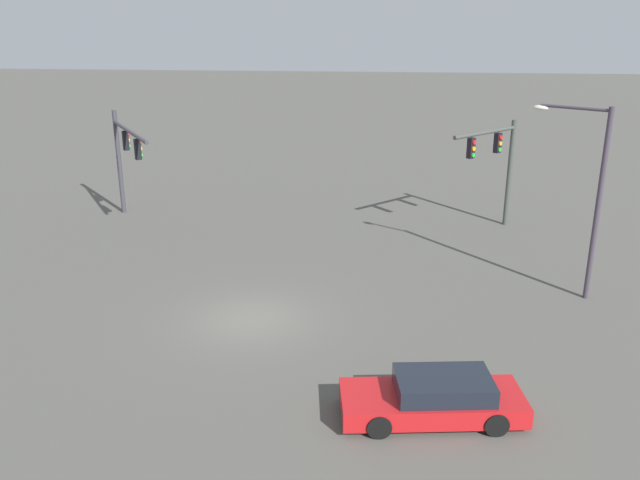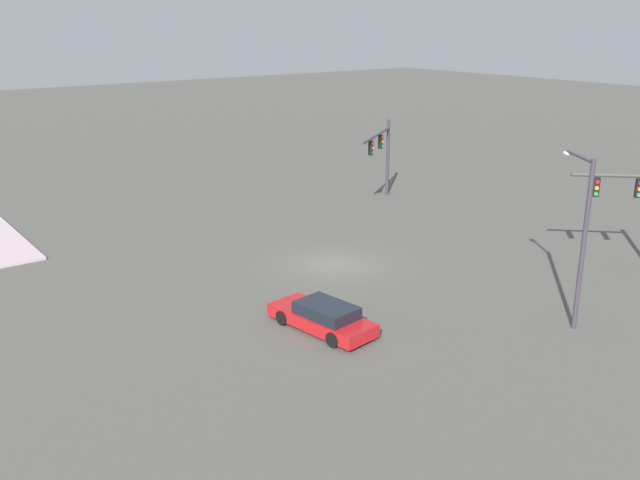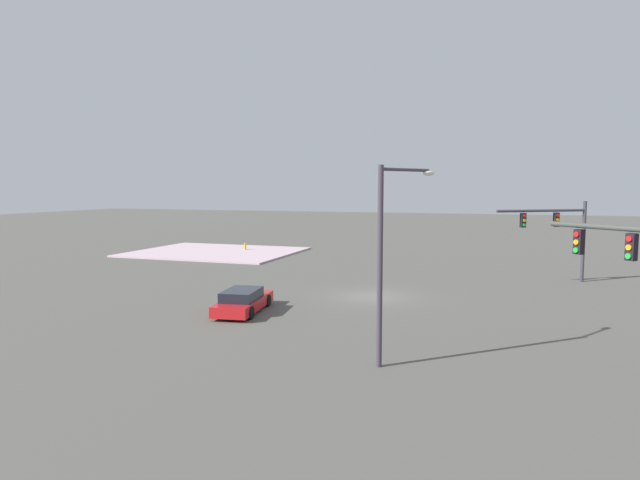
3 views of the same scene
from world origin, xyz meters
name	(u,v)px [view 3 (image 3 of 3)]	position (x,y,z in m)	size (l,w,h in m)	color
ground_plane	(372,297)	(0.00, 0.00, 0.00)	(218.61, 218.61, 0.00)	#52504A
sidewalk_corner	(216,252)	(19.81, -16.31, 0.07)	(15.56, 12.75, 0.15)	#C6AAB6
traffic_signal_near_corner	(560,227)	(-10.84, -8.62, 3.80)	(5.79, 3.98, 5.53)	#37363F
traffic_signal_opposite_side	(634,268)	(-11.58, 9.91, 3.67)	(3.49, 3.35, 5.36)	#3E443E
streetlamp_curved_arm	(388,248)	(-3.39, 11.95, 4.29)	(1.74, 2.53, 7.21)	#3E3642
sedan_car_approaching	(243,301)	(5.38, 6.08, 0.58)	(2.48, 5.04, 1.21)	red
fire_hydrant_on_curb	(245,246)	(17.67, -18.51, 0.49)	(0.33, 0.22, 0.71)	gold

